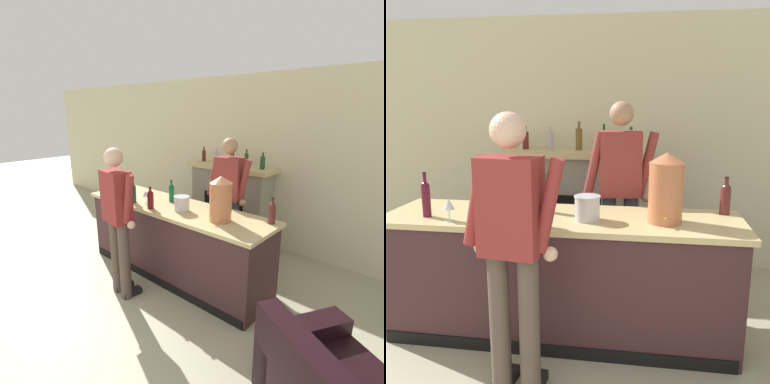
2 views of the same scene
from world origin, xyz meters
TOP-DOWN VIEW (x-y plane):
  - wall_back_panel at (0.00, 4.58)m, footprint 12.00×0.07m
  - bar_counter at (0.06, 2.86)m, footprint 2.75×0.77m
  - fireplace_stone at (-0.03, 4.31)m, footprint 1.52×0.52m
  - person_customer at (-0.08, 2.10)m, footprint 0.66×0.34m
  - person_bartender at (0.48, 3.50)m, footprint 0.66×0.33m
  - copper_dispenser at (0.85, 2.81)m, footprint 0.25×0.29m
  - ice_bucket_steel at (0.28, 2.78)m, footprint 0.20×0.20m
  - wine_bottle_rose_blush at (-0.08, 2.59)m, footprint 0.08×0.08m
  - wine_bottle_chardonnay_pale at (-0.94, 2.69)m, footprint 0.06×0.06m
  - wine_bottle_burgundy_dark at (-0.45, 2.61)m, footprint 0.08×0.08m
  - wine_bottle_port_short at (-0.09, 2.97)m, footprint 0.07×0.07m
  - wine_bottle_cabernet_heavy at (1.32, 3.11)m, footprint 0.08×0.08m
  - wine_glass_front_left at (-0.32, 2.71)m, footprint 0.08×0.08m
  - wine_glass_by_dispenser at (-0.72, 2.60)m, footprint 0.08×0.08m

SIDE VIEW (x-z plane):
  - bar_counter at x=0.06m, z-range 0.00..0.99m
  - fireplace_stone at x=-0.03m, z-range -0.14..1.49m
  - person_customer at x=-0.08m, z-range 0.10..1.90m
  - person_bartender at x=0.48m, z-range 0.11..1.95m
  - ice_bucket_steel at x=0.28m, z-range 0.98..1.17m
  - wine_glass_front_left at x=-0.32m, z-range 1.02..1.19m
  - wine_glass_by_dispenser at x=-0.72m, z-range 1.02..1.19m
  - wine_bottle_rose_blush at x=-0.08m, z-range 0.97..1.25m
  - wine_bottle_cabernet_heavy at x=1.32m, z-range 0.97..1.27m
  - wine_bottle_port_short at x=-0.09m, z-range 0.97..1.27m
  - wine_bottle_burgundy_dark at x=-0.45m, z-range 0.97..1.28m
  - wine_bottle_chardonnay_pale at x=-0.94m, z-range 0.96..1.31m
  - copper_dispenser at x=0.85m, z-range 0.98..1.50m
  - wall_back_panel at x=0.00m, z-range 0.00..2.75m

